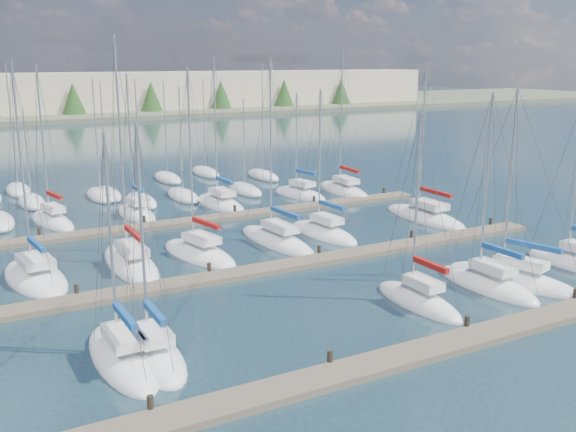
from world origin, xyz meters
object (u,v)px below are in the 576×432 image
sailboat_g (576,263)px  sailboat_d (418,301)px  sailboat_j (199,253)px  sailboat_e (487,284)px  sailboat_o (137,213)px  sailboat_q (300,194)px  sailboat_l (324,233)px  sailboat_b (122,358)px  sailboat_r (344,190)px  sailboat_m (425,217)px  sailboat_h (35,277)px  sailboat_i (131,264)px  sailboat_f (513,279)px  sailboat_n (53,221)px  sailboat_c (152,355)px  sailboat_k (277,241)px  sailboat_p (220,204)px

sailboat_g → sailboat_d: bearing=176.3°
sailboat_j → sailboat_e: bearing=-59.0°
sailboat_o → sailboat_q: 16.42m
sailboat_l → sailboat_g: bearing=-58.9°
sailboat_b → sailboat_r: 39.67m
sailboat_m → sailboat_q: sailboat_m is taller
sailboat_j → sailboat_h: bearing=168.0°
sailboat_j → sailboat_i: 4.71m
sailboat_f → sailboat_q: (1.14, 27.98, -0.01)m
sailboat_r → sailboat_e: bearing=-102.1°
sailboat_e → sailboat_d: size_ratio=1.08×
sailboat_n → sailboat_i: 14.49m
sailboat_c → sailboat_l: sailboat_l is taller
sailboat_c → sailboat_b: bearing=161.6°
sailboat_h → sailboat_o: (10.04, 13.36, 0.02)m
sailboat_n → sailboat_i: bearing=-90.6°
sailboat_o → sailboat_k: size_ratio=0.91×
sailboat_i → sailboat_q: sailboat_i is taller
sailboat_o → sailboat_k: bearing=-66.4°
sailboat_n → sailboat_p: size_ratio=0.96×
sailboat_r → sailboat_q: bearing=179.0°
sailboat_d → sailboat_q: (8.53, 28.04, -0.02)m
sailboat_f → sailboat_r: (5.98, 27.54, 0.00)m
sailboat_o → sailboat_d: sailboat_o is taller
sailboat_d → sailboat_r: bearing=63.9°
sailboat_o → sailboat_e: (13.20, -27.58, -0.01)m
sailboat_h → sailboat_b: (1.84, -13.36, -0.00)m
sailboat_n → sailboat_r: sailboat_r is taller
sailboat_e → sailboat_r: size_ratio=0.82×
sailboat_e → sailboat_c: sailboat_e is taller
sailboat_o → sailboat_l: bearing=-53.2°
sailboat_g → sailboat_m: bearing=85.8°
sailboat_m → sailboat_h: bearing=-178.3°
sailboat_o → sailboat_b: (-8.20, -26.72, -0.02)m
sailboat_o → sailboat_p: sailboat_p is taller
sailboat_m → sailboat_r: sailboat_r is taller
sailboat_r → sailboat_k: bearing=-133.7°
sailboat_c → sailboat_g: bearing=-0.0°
sailboat_o → sailboat_f: bearing=-64.2°
sailboat_q → sailboat_p: bearing=172.0°
sailboat_h → sailboat_c: sailboat_h is taller
sailboat_h → sailboat_q: 29.77m
sailboat_n → sailboat_e: size_ratio=1.12×
sailboat_g → sailboat_l: sailboat_g is taller
sailboat_l → sailboat_e: bearing=-85.6°
sailboat_o → sailboat_i: bearing=-110.2°
sailboat_l → sailboat_i: bearing=177.1°
sailboat_e → sailboat_b: size_ratio=1.11×
sailboat_m → sailboat_o: sailboat_m is taller
sailboat_o → sailboat_c: bearing=-107.4°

